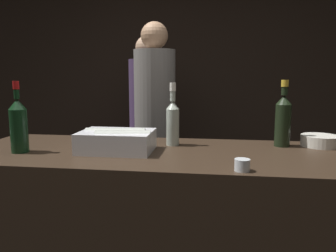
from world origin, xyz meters
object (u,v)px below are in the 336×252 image
(white_wine_bottle, at_px, (173,120))
(person_blond_tee, at_px, (148,120))
(red_wine_bottle_burgundy, at_px, (19,124))
(ice_bin_with_bottles, at_px, (117,140))
(candle_votive, at_px, (242,165))
(person_in_hoodie, at_px, (155,123))
(champagne_bottle, at_px, (283,119))
(bowl_white, at_px, (320,140))

(white_wine_bottle, height_order, person_blond_tee, person_blond_tee)
(white_wine_bottle, xyz_separation_m, person_blond_tee, (-0.39, 1.26, -0.18))
(red_wine_bottle_burgundy, bearing_deg, ice_bin_with_bottles, 10.56)
(candle_votive, relative_size, person_in_hoodie, 0.03)
(ice_bin_with_bottles, relative_size, champagne_bottle, 1.02)
(candle_votive, xyz_separation_m, person_blond_tee, (-0.71, 1.70, -0.07))
(bowl_white, height_order, champagne_bottle, champagne_bottle)
(champagne_bottle, bearing_deg, candle_votive, -116.39)
(bowl_white, height_order, white_wine_bottle, white_wine_bottle)
(bowl_white, xyz_separation_m, red_wine_bottle_burgundy, (-1.47, -0.34, 0.11))
(person_in_hoodie, relative_size, person_blond_tee, 1.03)
(white_wine_bottle, height_order, person_in_hoodie, person_in_hoodie)
(white_wine_bottle, distance_m, red_wine_bottle_burgundy, 0.76)
(candle_votive, bearing_deg, white_wine_bottle, 126.63)
(candle_votive, relative_size, person_blond_tee, 0.03)
(red_wine_bottle_burgundy, bearing_deg, candle_votive, -9.64)
(white_wine_bottle, bearing_deg, red_wine_bottle_burgundy, -159.68)
(ice_bin_with_bottles, relative_size, red_wine_bottle_burgundy, 1.03)
(white_wine_bottle, bearing_deg, person_blond_tee, 107.18)
(champagne_bottle, distance_m, red_wine_bottle_burgundy, 1.32)
(ice_bin_with_bottles, height_order, red_wine_bottle_burgundy, red_wine_bottle_burgundy)
(white_wine_bottle, bearing_deg, person_in_hoodie, 106.31)
(candle_votive, height_order, champagne_bottle, champagne_bottle)
(red_wine_bottle_burgundy, distance_m, person_in_hoodie, 1.21)
(ice_bin_with_bottles, bearing_deg, person_in_hoodie, 89.89)
(champagne_bottle, height_order, person_in_hoodie, person_in_hoodie)
(bowl_white, height_order, person_blond_tee, person_blond_tee)
(white_wine_bottle, bearing_deg, champagne_bottle, 5.39)
(candle_votive, xyz_separation_m, red_wine_bottle_burgundy, (-1.03, 0.18, 0.11))
(ice_bin_with_bottles, xyz_separation_m, person_blond_tee, (-0.14, 1.44, -0.10))
(ice_bin_with_bottles, bearing_deg, champagne_bottle, 15.72)
(bowl_white, bearing_deg, person_in_hoodie, 142.86)
(white_wine_bottle, relative_size, champagne_bottle, 0.96)
(ice_bin_with_bottles, relative_size, white_wine_bottle, 1.06)
(ice_bin_with_bottles, height_order, person_blond_tee, person_blond_tee)
(ice_bin_with_bottles, bearing_deg, candle_votive, -24.41)
(ice_bin_with_bottles, distance_m, person_blond_tee, 1.45)
(ice_bin_with_bottles, xyz_separation_m, red_wine_bottle_burgundy, (-0.46, -0.09, 0.08))
(ice_bin_with_bottles, xyz_separation_m, bowl_white, (1.02, 0.26, -0.02))
(candle_votive, bearing_deg, bowl_white, 49.57)
(bowl_white, distance_m, red_wine_bottle_burgundy, 1.52)
(person_in_hoodie, xyz_separation_m, person_blond_tee, (-0.14, 0.41, -0.04))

